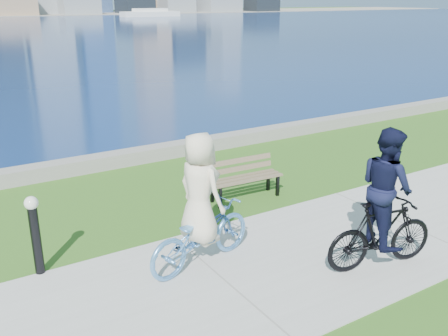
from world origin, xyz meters
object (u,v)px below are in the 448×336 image
(park_bench, at_px, (243,175))
(bollard_lamp, at_px, (35,230))
(cyclist_woman, at_px, (200,218))
(cyclist_man, at_px, (383,211))

(park_bench, distance_m, bollard_lamp, 4.59)
(bollard_lamp, xyz_separation_m, cyclist_woman, (2.29, -1.11, 0.09))
(cyclist_woman, bearing_deg, bollard_lamp, 51.24)
(park_bench, height_order, bollard_lamp, bollard_lamp)
(bollard_lamp, relative_size, cyclist_man, 0.57)
(bollard_lamp, relative_size, cyclist_woman, 0.60)
(cyclist_man, bearing_deg, park_bench, 15.50)
(cyclist_woman, bearing_deg, park_bench, -59.99)
(park_bench, bearing_deg, cyclist_woman, -134.22)
(park_bench, xyz_separation_m, cyclist_woman, (-2.20, -2.04, 0.32))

